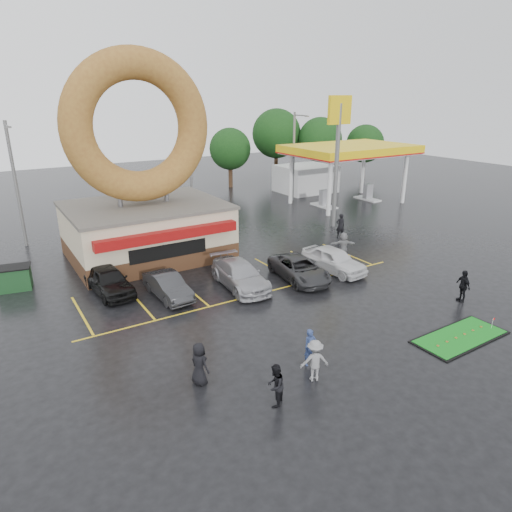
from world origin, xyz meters
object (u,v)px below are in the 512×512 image
shell_sign (338,138)px  putting_green (460,337)px  donut_shop (144,193)px  person_blue (310,347)px  dumpster (14,279)px  streetlight_right (294,155)px  streetlight_left (16,182)px  car_silver (240,275)px  car_grey (299,269)px  car_white (334,260)px  gas_station (330,164)px  car_black (109,280)px  car_dgrey (168,286)px  person_cameraman (463,286)px  streetlight_mid (191,165)px

shell_sign → putting_green: shell_sign is taller
donut_shop → person_blue: (1.12, -16.72, -3.66)m
dumpster → putting_green: (16.98, -17.11, -0.61)m
streetlight_right → streetlight_left: bearing=-175.6°
car_silver → dumpster: size_ratio=2.84×
streetlight_right → car_grey: streetlight_right is taller
car_silver → car_grey: (3.64, -0.87, -0.07)m
person_blue → car_grey: bearing=58.2°
shell_sign → putting_green: bearing=-113.1°
streetlight_right → car_grey: size_ratio=1.85×
shell_sign → car_white: (-7.00, -8.13, -6.60)m
gas_station → shell_sign: 11.93m
car_black → putting_green: bearing=-52.8°
donut_shop → shell_sign: donut_shop is taller
streetlight_right → dumpster: bearing=-159.1°
donut_shop → car_dgrey: donut_shop is taller
donut_shop → person_cameraman: size_ratio=7.60×
shell_sign → car_grey: (-9.65, -8.02, -6.70)m
car_silver → car_grey: 3.74m
gas_station → putting_green: gas_station is taller
car_white → dumpster: car_white is taller
car_black → person_blue: 12.82m
car_dgrey → car_white: size_ratio=0.88×
streetlight_mid → putting_green: 27.06m
streetlight_left → streetlight_mid: bearing=4.1°
streetlight_mid → car_white: 17.62m
car_dgrey → car_white: bearing=-13.5°
car_silver → car_white: size_ratio=1.12×
shell_sign → car_silver: 16.48m
donut_shop → putting_green: bearing=-65.6°
streetlight_left → car_white: bearing=-45.1°
shell_sign → streetlight_mid: size_ratio=1.18×
person_blue → car_white: bearing=46.4°
car_dgrey → person_blue: 9.78m
donut_shop → streetlight_right: bearing=25.2°
streetlight_mid → person_blue: 25.66m
gas_station → car_black: 30.10m
car_silver → donut_shop: bearing=113.1°
car_black → car_silver: 7.44m
car_white → putting_green: bearing=-99.6°
gas_station → car_white: (-14.00, -17.06, -2.92)m
streetlight_right → shell_sign: bearing=-106.8°
shell_sign → streetlight_left: shell_sign is taller
car_silver → person_cameraman: size_ratio=2.88×
car_black → car_dgrey: (2.62, -2.29, -0.10)m
shell_sign → car_dgrey: (-17.40, -6.29, -6.71)m
car_dgrey → dumpster: 9.14m
donut_shop → car_grey: bearing=-54.7°
person_cameraman → putting_green: person_cameraman is taller
car_white → car_black: bearing=156.2°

